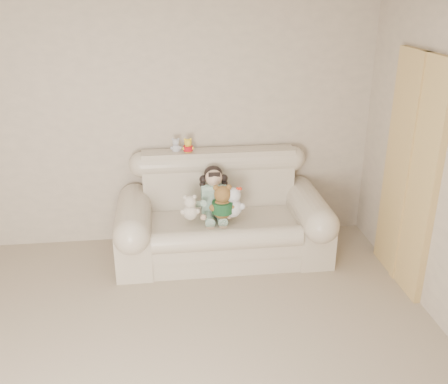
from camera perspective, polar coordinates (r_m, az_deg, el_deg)
wall_back at (r=5.25m, az=-7.68°, el=7.76°), size 4.50×0.00×4.50m
sofa at (r=5.06m, az=-0.14°, el=-2.03°), size 2.10×0.95×1.03m
door_panel at (r=4.78m, az=20.14°, el=1.94°), size 0.06×0.90×2.10m
seated_child at (r=5.06m, az=-1.16°, el=0.06°), size 0.33×0.40×0.53m
brown_teddy at (r=4.85m, az=-0.18°, el=-0.74°), size 0.29×0.24×0.41m
white_cat at (r=4.89m, az=1.01°, el=-0.79°), size 0.27×0.22×0.37m
cream_teddy at (r=4.85m, az=-3.83°, el=-1.48°), size 0.23×0.20×0.30m
yellow_mini_bear at (r=5.15m, az=-4.07°, el=5.35°), size 0.14×0.13×0.19m
grey_mini_plush at (r=5.17m, az=-5.41°, el=5.37°), size 0.12×0.09×0.18m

